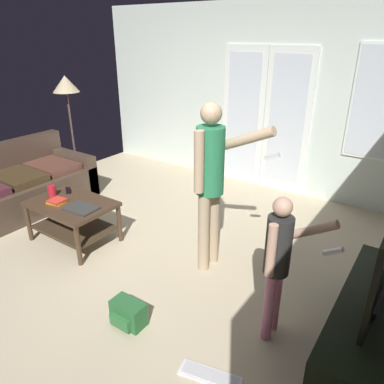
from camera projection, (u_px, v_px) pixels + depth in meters
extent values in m
cube|color=beige|center=(134.00, 254.00, 3.92)|extent=(5.34, 5.24, 0.02)
cube|color=silver|center=(249.00, 98.00, 5.34)|extent=(5.34, 0.06, 2.60)
cube|color=white|center=(243.00, 118.00, 5.46)|extent=(0.68, 0.02, 2.07)
cube|color=silver|center=(243.00, 115.00, 5.43)|extent=(0.52, 0.01, 1.77)
cube|color=white|center=(286.00, 124.00, 5.10)|extent=(0.68, 0.02, 2.07)
cube|color=silver|center=(286.00, 121.00, 5.07)|extent=(0.52, 0.01, 1.77)
cube|color=#48382D|center=(20.00, 195.00, 4.80)|extent=(0.93, 1.89, 0.42)
cube|color=#48382D|center=(73.00, 171.00, 5.42)|extent=(0.93, 0.16, 0.58)
cube|color=#41311C|center=(18.00, 178.00, 4.68)|extent=(0.69, 0.48, 0.09)
cube|color=brown|center=(52.00, 166.00, 5.07)|extent=(0.69, 0.48, 0.09)
cube|color=#453121|center=(71.00, 204.00, 3.97)|extent=(0.92, 0.64, 0.04)
cube|color=#413222|center=(75.00, 227.00, 4.09)|extent=(0.84, 0.56, 0.02)
cylinder|color=#453121|center=(29.00, 223.00, 4.08)|extent=(0.05, 0.05, 0.44)
cylinder|color=#453121|center=(78.00, 246.00, 3.63)|extent=(0.05, 0.05, 0.44)
cylinder|color=#453121|center=(70.00, 205.00, 4.51)|extent=(0.05, 0.05, 0.44)
cylinder|color=#453121|center=(119.00, 223.00, 4.06)|extent=(0.05, 0.05, 0.44)
cube|color=black|center=(368.00, 328.00, 2.61)|extent=(0.44, 1.53, 0.46)
cube|color=black|center=(375.00, 300.00, 2.51)|extent=(0.08, 0.36, 0.04)
cube|color=#4C3819|center=(382.00, 256.00, 2.38)|extent=(0.00, 0.97, 0.61)
cylinder|color=tan|center=(204.00, 233.00, 3.50)|extent=(0.11, 0.11, 0.80)
cylinder|color=tan|center=(213.00, 226.00, 3.63)|extent=(0.11, 0.11, 0.80)
cylinder|color=#2D8856|center=(210.00, 161.00, 3.28)|extent=(0.26, 0.26, 0.63)
sphere|color=#D4B18A|center=(211.00, 113.00, 3.11)|extent=(0.19, 0.19, 0.19)
cylinder|color=#D4B18A|center=(199.00, 162.00, 3.13)|extent=(0.09, 0.09, 0.56)
cylinder|color=#D4B18A|center=(246.00, 139.00, 3.19)|extent=(0.55, 0.10, 0.30)
cube|color=white|center=(272.00, 156.00, 3.10)|extent=(0.14, 0.04, 0.08)
cylinder|color=pink|center=(268.00, 308.00, 2.72)|extent=(0.08, 0.08, 0.57)
cylinder|color=pink|center=(275.00, 299.00, 2.81)|extent=(0.08, 0.08, 0.57)
cylinder|color=#2A2929|center=(278.00, 246.00, 2.56)|extent=(0.19, 0.19, 0.45)
sphere|color=#D8A889|center=(283.00, 207.00, 2.44)|extent=(0.14, 0.14, 0.14)
cylinder|color=#D8A889|center=(271.00, 251.00, 2.46)|extent=(0.06, 0.06, 0.40)
cylinder|color=#D8A889|center=(310.00, 231.00, 2.52)|extent=(0.38, 0.07, 0.26)
cube|color=white|center=(333.00, 251.00, 2.47)|extent=(0.14, 0.04, 0.10)
cylinder|color=#29292A|center=(78.00, 176.00, 5.99)|extent=(0.26, 0.26, 0.02)
cylinder|color=#523A3A|center=(72.00, 135.00, 5.71)|extent=(0.03, 0.03, 1.40)
cone|color=#C5AF88|center=(65.00, 84.00, 5.39)|extent=(0.39, 0.39, 0.24)
cube|color=#2A6533|center=(129.00, 313.00, 2.93)|extent=(0.28, 0.16, 0.21)
cube|color=#306F3A|center=(120.00, 322.00, 2.87)|extent=(0.20, 0.04, 0.10)
cube|color=white|center=(210.00, 376.00, 2.50)|extent=(0.46, 0.22, 0.02)
cube|color=silver|center=(210.00, 375.00, 2.50)|extent=(0.41, 0.18, 0.00)
cube|color=#383836|center=(81.00, 208.00, 3.80)|extent=(0.34, 0.26, 0.02)
cylinder|color=red|center=(52.00, 191.00, 4.09)|extent=(0.09, 0.09, 0.13)
cube|color=black|center=(68.00, 191.00, 4.23)|extent=(0.17, 0.13, 0.02)
cube|color=orange|center=(57.00, 202.00, 3.95)|extent=(0.20, 0.19, 0.02)
cube|color=red|center=(57.00, 200.00, 3.93)|extent=(0.18, 0.17, 0.02)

